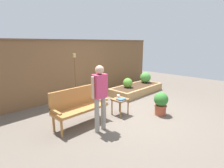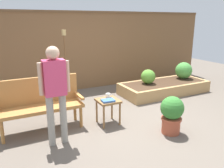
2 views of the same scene
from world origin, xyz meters
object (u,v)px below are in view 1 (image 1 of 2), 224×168
Objects in this scene: potted_boxwood at (161,103)px; tiki_torch at (75,70)px; garden_bench at (79,104)px; book_on_table at (121,99)px; cup_on_table at (118,96)px; side_table at (120,102)px; person_by_bench at (100,93)px; shrub_near_bench at (128,83)px; shrub_far_corner at (145,77)px.

tiki_torch is (-1.11, 2.60, 0.80)m from potted_boxwood.
book_on_table is at bearing -21.31° from garden_bench.
garden_bench is at bearing 169.35° from cup_on_table.
cup_on_table reaches higher than side_table.
person_by_bench is at bearing -109.75° from tiki_torch.
potted_boxwood is at bearing -66.93° from tiki_torch.
potted_boxwood is 0.43× the size of person_by_bench.
tiki_torch reaches higher than book_on_table.
cup_on_table is 0.23m from book_on_table.
tiki_torch is at bearing 99.41° from side_table.
tiki_torch is at bearing 113.07° from potted_boxwood.
garden_bench reaches higher than side_table.
tiki_torch reaches higher than person_by_bench.
cup_on_table reaches higher than book_on_table.
potted_boxwood is at bearing -114.51° from shrub_near_bench.
garden_bench is 6.14× the size of book_on_table.
cup_on_table is 1.93m from shrub_near_bench.
shrub_far_corner reaches higher than book_on_table.
cup_on_table is at bearing -10.65° from garden_bench.
tiki_torch is at bearing 57.90° from garden_bench.
cup_on_table is at bearing 21.19° from person_by_bench.
person_by_bench is at bearing -152.59° from shrub_near_bench.
cup_on_table is 0.07× the size of tiki_torch.
book_on_table is 0.14× the size of tiki_torch.
shrub_far_corner is (2.94, 1.12, 0.14)m from side_table.
person_by_bench reaches higher than book_on_table.
potted_boxwood is (1.99, -1.20, -0.18)m from garden_bench.
potted_boxwood reaches higher than book_on_table.
cup_on_table is at bearing -77.79° from tiki_torch.
shrub_far_corner reaches higher than shrub_near_bench.
potted_boxwood reaches higher than side_table.
shrub_near_bench is 2.21m from tiki_torch.
tiki_torch is at bearing 162.30° from shrub_near_bench.
garden_bench is 2.15× the size of potted_boxwood.
person_by_bench reaches higher than shrub_far_corner.
tiki_torch is at bearing 102.21° from cup_on_table.
shrub_far_corner is at bearing 20.94° from side_table.
person_by_bench reaches higher than shrub_near_bench.
person_by_bench is at bearing 163.71° from potted_boxwood.
potted_boxwood is 2.94m from tiki_torch.
tiki_torch reaches higher than garden_bench.
person_by_bench reaches higher than side_table.
person_by_bench is at bearing -77.89° from garden_bench.
potted_boxwood is 2.90m from shrub_far_corner.
book_on_table is 0.62× the size of shrub_near_bench.
garden_bench is 0.92× the size of person_by_bench.
shrub_near_bench is at bearing 40.38° from book_on_table.
tiki_torch is 1.09× the size of person_by_bench.
cup_on_table is at bearing 128.00° from potted_boxwood.
cup_on_table is (0.06, 0.13, 0.12)m from side_table.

